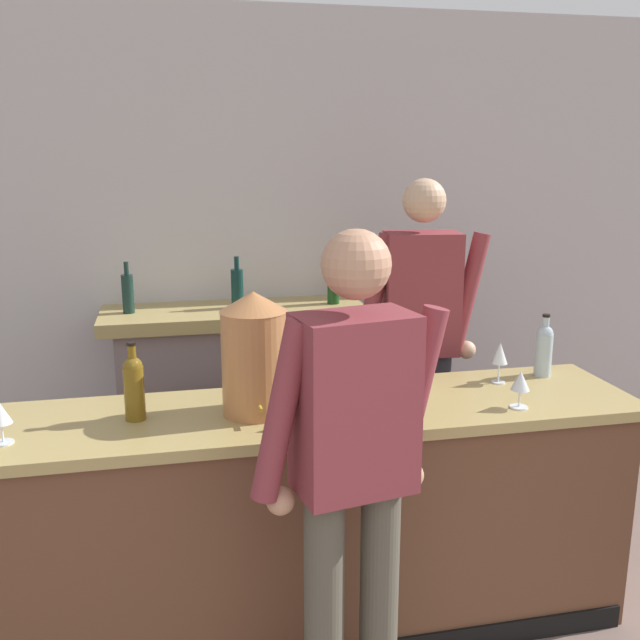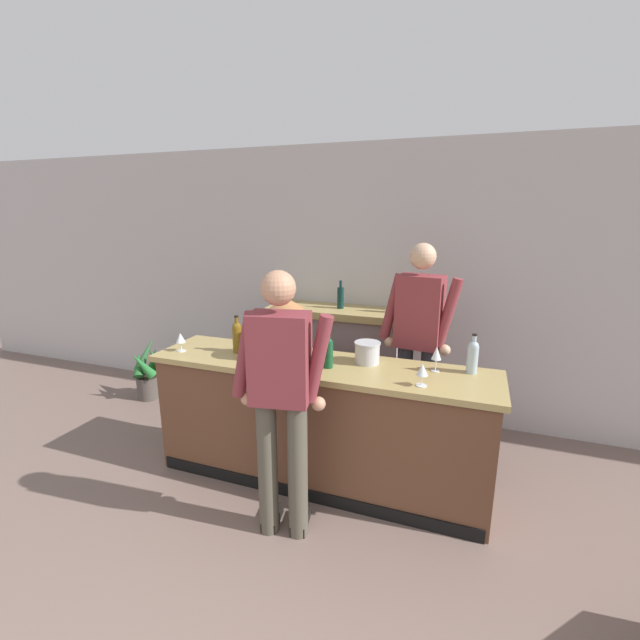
# 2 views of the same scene
# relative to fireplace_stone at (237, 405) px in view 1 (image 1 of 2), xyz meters

# --- Properties ---
(wall_back_panel) EXTENTS (12.00, 0.07, 2.75)m
(wall_back_panel) POSITION_rel_fireplace_stone_xyz_m (0.44, 0.26, 0.79)
(wall_back_panel) COLOR beige
(wall_back_panel) RESTS_ON ground_plane
(bar_counter) EXTENTS (2.63, 0.63, 0.99)m
(bar_counter) POSITION_rel_fireplace_stone_xyz_m (0.21, -1.18, -0.09)
(bar_counter) COLOR brown
(bar_counter) RESTS_ON ground_plane
(fireplace_stone) EXTENTS (1.42, 0.52, 1.43)m
(fireplace_stone) POSITION_rel_fireplace_stone_xyz_m (0.00, 0.00, 0.00)
(fireplace_stone) COLOR gray
(fireplace_stone) RESTS_ON ground_plane
(person_customer) EXTENTS (0.65, 0.36, 1.77)m
(person_customer) POSITION_rel_fireplace_stone_xyz_m (0.19, -1.80, 0.40)
(person_customer) COLOR #4E493C
(person_customer) RESTS_ON ground_plane
(person_bartender) EXTENTS (0.65, 0.34, 1.86)m
(person_bartender) POSITION_rel_fireplace_stone_xyz_m (0.86, -0.56, 0.45)
(person_bartender) COLOR #33343C
(person_bartender) RESTS_ON ground_plane
(copper_dispenser) EXTENTS (0.26, 0.30, 0.48)m
(copper_dispenser) POSITION_rel_fireplace_stone_xyz_m (-0.04, -1.19, 0.65)
(copper_dispenser) COLOR #B47443
(copper_dispenser) RESTS_ON bar_counter
(ice_bucket_steel) EXTENTS (0.20, 0.20, 0.16)m
(ice_bucket_steel) POSITION_rel_fireplace_stone_xyz_m (0.55, -1.05, 0.49)
(ice_bucket_steel) COLOR silver
(ice_bucket_steel) RESTS_ON bar_counter
(wine_bottle_port_short) EXTENTS (0.08, 0.08, 0.30)m
(wine_bottle_port_short) POSITION_rel_fireplace_stone_xyz_m (-0.49, -1.16, 0.54)
(wine_bottle_port_short) COLOR brown
(wine_bottle_port_short) RESTS_ON bar_counter
(wine_bottle_burgundy_dark) EXTENTS (0.07, 0.07, 0.28)m
(wine_bottle_burgundy_dark) POSITION_rel_fireplace_stone_xyz_m (0.31, -1.24, 0.53)
(wine_bottle_burgundy_dark) COLOR #144929
(wine_bottle_burgundy_dark) RESTS_ON bar_counter
(wine_bottle_merlot_tall) EXTENTS (0.08, 0.08, 0.29)m
(wine_bottle_merlot_tall) POSITION_rel_fireplace_stone_xyz_m (1.29, -0.99, 0.53)
(wine_bottle_merlot_tall) COLOR #A3B7C2
(wine_bottle_merlot_tall) RESTS_ON bar_counter
(wine_glass_front_left) EXTENTS (0.08, 0.08, 0.15)m
(wine_glass_front_left) POSITION_rel_fireplace_stone_xyz_m (-0.94, -1.30, 0.51)
(wine_glass_front_left) COLOR silver
(wine_glass_front_left) RESTS_ON bar_counter
(wine_glass_back_row) EXTENTS (0.08, 0.08, 0.15)m
(wine_glass_back_row) POSITION_rel_fireplace_stone_xyz_m (0.13, -1.37, 0.51)
(wine_glass_back_row) COLOR silver
(wine_glass_back_row) RESTS_ON bar_counter
(wine_glass_by_dispenser) EXTENTS (0.08, 0.08, 0.15)m
(wine_glass_by_dispenser) POSITION_rel_fireplace_stone_xyz_m (0.99, -1.35, 0.51)
(wine_glass_by_dispenser) COLOR silver
(wine_glass_by_dispenser) RESTS_ON bar_counter
(wine_glass_mid_counter) EXTENTS (0.07, 0.07, 0.18)m
(wine_glass_mid_counter) POSITION_rel_fireplace_stone_xyz_m (1.05, -1.05, 0.53)
(wine_glass_mid_counter) COLOR silver
(wine_glass_mid_counter) RESTS_ON bar_counter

